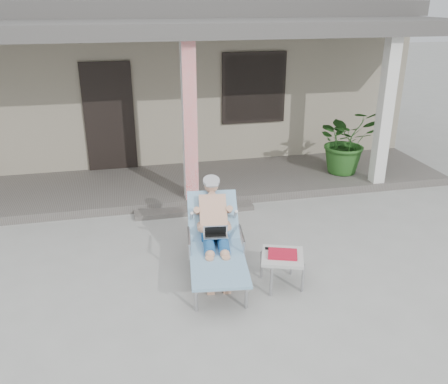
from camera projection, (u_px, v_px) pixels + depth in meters
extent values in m
plane|color=#9E9E99|center=(217.00, 269.00, 6.31)|extent=(60.00, 60.00, 0.00)
cube|color=gray|center=(163.00, 79.00, 11.61)|extent=(10.00, 5.00, 3.00)
cube|color=#474442|center=(159.00, 7.00, 10.98)|extent=(10.40, 5.40, 0.30)
cube|color=black|center=(109.00, 117.00, 9.18)|extent=(0.95, 0.06, 2.10)
cube|color=black|center=(254.00, 88.00, 9.59)|extent=(1.20, 0.06, 1.30)
cube|color=black|center=(254.00, 88.00, 9.58)|extent=(1.32, 0.05, 1.42)
cube|color=#605B56|center=(185.00, 184.00, 8.99)|extent=(10.00, 2.00, 0.15)
cube|color=red|center=(190.00, 123.00, 7.70)|extent=(0.22, 0.22, 2.61)
cube|color=silver|center=(385.00, 113.00, 8.40)|extent=(0.22, 0.22, 2.61)
cube|color=#474442|center=(180.00, 28.00, 7.92)|extent=(10.00, 2.30, 0.24)
cube|color=#605B56|center=(195.00, 210.00, 7.97)|extent=(2.00, 0.30, 0.07)
cylinder|color=#B7B7BC|center=(196.00, 298.00, 5.41)|extent=(0.04, 0.04, 0.35)
cylinder|color=#B7B7BC|center=(246.00, 295.00, 5.46)|extent=(0.04, 0.04, 0.35)
cylinder|color=#B7B7BC|center=(193.00, 250.00, 6.44)|extent=(0.04, 0.04, 0.35)
cylinder|color=#B7B7BC|center=(235.00, 248.00, 6.49)|extent=(0.04, 0.04, 0.35)
cube|color=#B7B7BC|center=(218.00, 264.00, 5.75)|extent=(0.72, 1.20, 0.03)
cube|color=#85A9CE|center=(218.00, 262.00, 5.74)|extent=(0.82, 1.25, 0.04)
cube|color=#B7B7BC|center=(213.00, 218.00, 6.43)|extent=(0.65, 0.61, 0.46)
cube|color=#85A9CE|center=(213.00, 216.00, 6.42)|extent=(0.75, 0.69, 0.52)
cylinder|color=#A5A5A7|center=(211.00, 180.00, 6.51)|extent=(0.25, 0.26, 0.12)
cube|color=silver|center=(215.00, 235.00, 6.05)|extent=(0.33, 0.26, 0.22)
cube|color=#BABBB6|center=(283.00, 257.00, 5.82)|extent=(0.64, 0.64, 0.04)
cylinder|color=#B7B7BC|center=(271.00, 282.00, 5.68)|extent=(0.04, 0.04, 0.38)
cylinder|color=#B7B7BC|center=(303.00, 278.00, 5.76)|extent=(0.04, 0.04, 0.38)
cylinder|color=#B7B7BC|center=(261.00, 265.00, 6.04)|extent=(0.04, 0.04, 0.38)
cylinder|color=#B7B7BC|center=(291.00, 261.00, 6.12)|extent=(0.04, 0.04, 0.38)
cube|color=#B7132A|center=(283.00, 254.00, 5.81)|extent=(0.42, 0.36, 0.03)
cube|color=black|center=(279.00, 249.00, 5.93)|extent=(0.34, 0.14, 0.04)
imported|color=#26591E|center=(346.00, 141.00, 9.15)|extent=(1.21, 1.07, 1.28)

